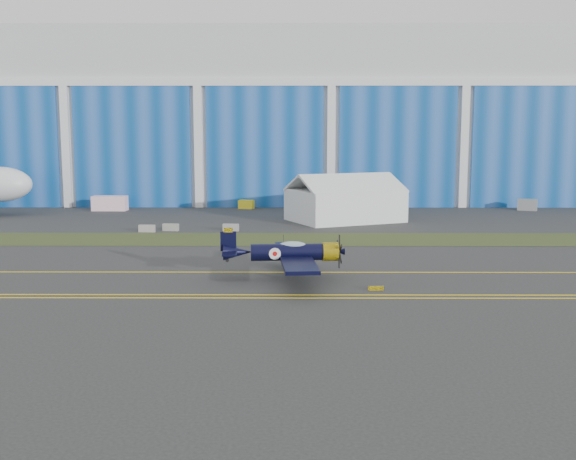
{
  "coord_description": "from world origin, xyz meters",
  "views": [
    {
      "loc": [
        15.43,
        -63.06,
        11.9
      ],
      "look_at": [
        15.11,
        1.13,
        2.9
      ],
      "focal_mm": 42.0,
      "sensor_mm": 36.0,
      "label": 1
    }
  ],
  "objects_px": {
    "warbird": "(287,252)",
    "shipping_container": "(110,203)",
    "tug": "(246,204)",
    "tent": "(345,197)"
  },
  "relations": [
    {
      "from": "warbird",
      "to": "tent",
      "type": "xyz_separation_m",
      "value": [
        7.86,
        38.91,
        1.07
      ]
    },
    {
      "from": "shipping_container",
      "to": "tug",
      "type": "distance_m",
      "value": 21.91
    },
    {
      "from": "warbird",
      "to": "shipping_container",
      "type": "xyz_separation_m",
      "value": [
        -28.79,
        51.99,
        -1.11
      ]
    },
    {
      "from": "shipping_container",
      "to": "tug",
      "type": "relative_size",
      "value": 2.27
    },
    {
      "from": "warbird",
      "to": "shipping_container",
      "type": "height_order",
      "value": "warbird"
    },
    {
      "from": "tent",
      "to": "tug",
      "type": "distance_m",
      "value": 22.2
    },
    {
      "from": "tent",
      "to": "tug",
      "type": "height_order",
      "value": "tent"
    },
    {
      "from": "shipping_container",
      "to": "tug",
      "type": "xyz_separation_m",
      "value": [
        21.69,
        3.09,
        -0.48
      ]
    },
    {
      "from": "tent",
      "to": "shipping_container",
      "type": "relative_size",
      "value": 3.22
    },
    {
      "from": "warbird",
      "to": "tug",
      "type": "bearing_deg",
      "value": 92.9
    }
  ]
}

